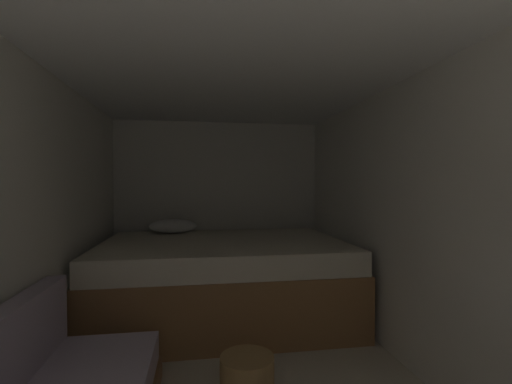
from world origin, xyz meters
name	(u,v)px	position (x,y,z in m)	size (l,w,h in m)	color
wall_back	(218,207)	(0.00, 4.44, 1.06)	(2.61, 0.05, 2.12)	silver
wall_left	(1,238)	(-1.28, 1.99, 1.06)	(0.05, 4.85, 2.12)	silver
wall_right	(439,229)	(1.28, 1.99, 1.06)	(0.05, 4.85, 2.12)	silver
ceiling_slab	(241,46)	(0.00, 1.99, 2.14)	(2.61, 4.85, 0.05)	white
bed	(223,278)	(0.00, 3.52, 0.39)	(2.39, 1.70, 0.94)	olive
wicker_basket	(247,375)	(0.06, 2.17, 0.12)	(0.35, 0.35, 0.24)	olive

